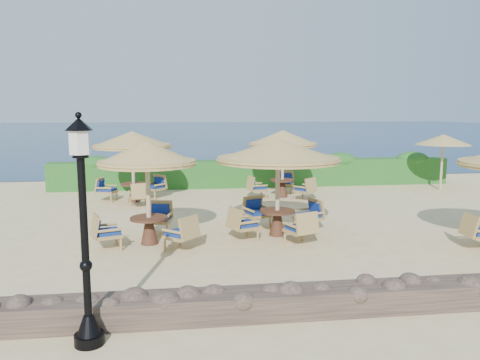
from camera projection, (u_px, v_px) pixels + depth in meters
ground at (294, 224)px, 14.17m from camera, size 120.00×120.00×0.00m
sea at (197, 130)px, 82.81m from camera, size 160.00×160.00×0.00m
hedge at (255, 173)px, 21.14m from camera, size 18.00×0.90×1.20m
stone_wall at (383, 297)px, 8.06m from camera, size 15.00×0.65×0.44m
lamp_post at (85, 242)px, 6.65m from camera, size 0.44×0.44×3.31m
extra_parasol at (443, 140)px, 19.97m from camera, size 2.30×2.30×2.41m
cafe_set_0 at (148, 174)px, 11.78m from camera, size 2.72×2.68×2.65m
cafe_set_1 at (278, 165)px, 12.61m from camera, size 3.35×3.35×2.65m
cafe_set_3 at (133, 151)px, 17.34m from camera, size 2.90×2.90×2.65m
cafe_set_4 at (283, 150)px, 18.34m from camera, size 2.79×2.79×2.65m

